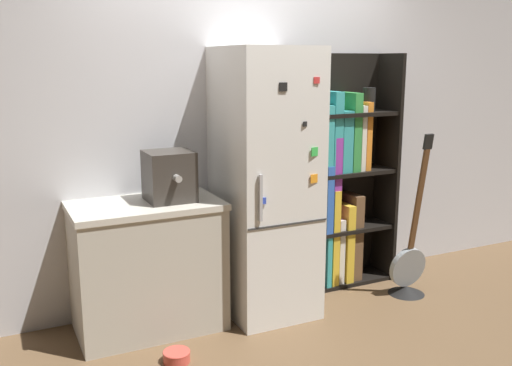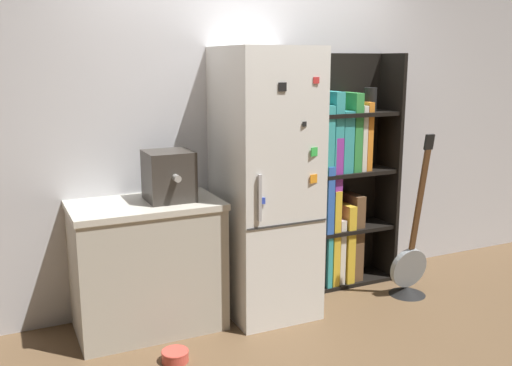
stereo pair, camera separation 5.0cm
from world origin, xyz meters
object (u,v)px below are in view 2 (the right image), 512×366
object	(u,v)px
refrigerator	(265,183)
bookshelf	(336,185)
guitar	(409,272)
pet_bowl	(175,355)
espresso_machine	(169,176)

from	to	relation	value
refrigerator	bookshelf	xyz separation A→B (m)	(0.72, 0.20, -0.12)
guitar	pet_bowl	distance (m)	1.93
refrigerator	guitar	distance (m)	1.35
refrigerator	espresso_machine	xyz separation A→B (m)	(-0.67, 0.05, 0.10)
guitar	pet_bowl	size ratio (longest dim) A/B	7.60
bookshelf	refrigerator	bearing A→B (deg)	-164.27
bookshelf	pet_bowl	bearing A→B (deg)	-156.87
refrigerator	pet_bowl	distance (m)	1.29
pet_bowl	espresso_machine	bearing A→B (deg)	74.16
guitar	bookshelf	bearing A→B (deg)	130.08
espresso_machine	guitar	xyz separation A→B (m)	(1.77, -0.30, -0.85)
bookshelf	espresso_machine	bearing A→B (deg)	-173.85
espresso_machine	pet_bowl	size ratio (longest dim) A/B	2.11
espresso_machine	guitar	world-z (taller)	guitar
refrigerator	guitar	bearing A→B (deg)	-12.83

